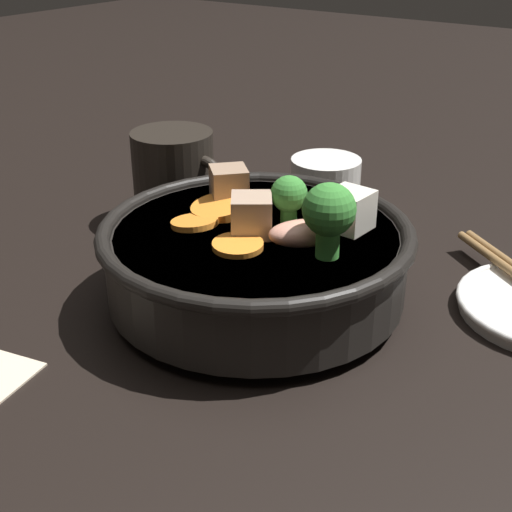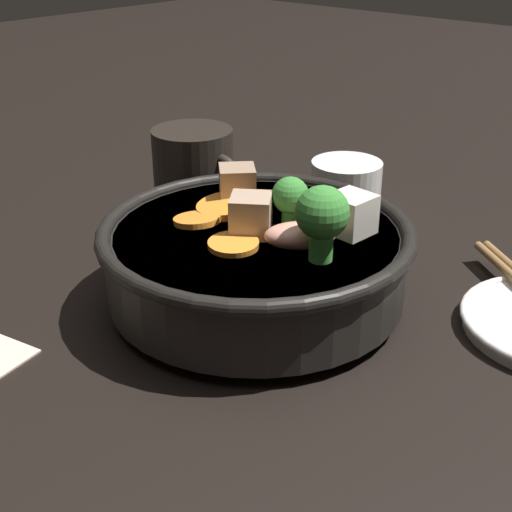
% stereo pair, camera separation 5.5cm
% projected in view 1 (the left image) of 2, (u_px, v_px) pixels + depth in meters
% --- Properties ---
extents(ground_plane, '(3.00, 3.00, 0.00)m').
position_uv_depth(ground_plane, '(256.00, 303.00, 0.57)').
color(ground_plane, black).
extents(stirfry_bowl, '(0.24, 0.24, 0.12)m').
position_uv_depth(stirfry_bowl, '(257.00, 253.00, 0.55)').
color(stirfry_bowl, black).
rests_on(stirfry_bowl, ground_plane).
extents(tea_cup, '(0.07, 0.07, 0.06)m').
position_uv_depth(tea_cup, '(325.00, 187.00, 0.71)').
color(tea_cup, white).
rests_on(tea_cup, ground_plane).
extents(dark_mug, '(0.10, 0.08, 0.09)m').
position_uv_depth(dark_mug, '(175.00, 178.00, 0.69)').
color(dark_mug, black).
rests_on(dark_mug, ground_plane).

